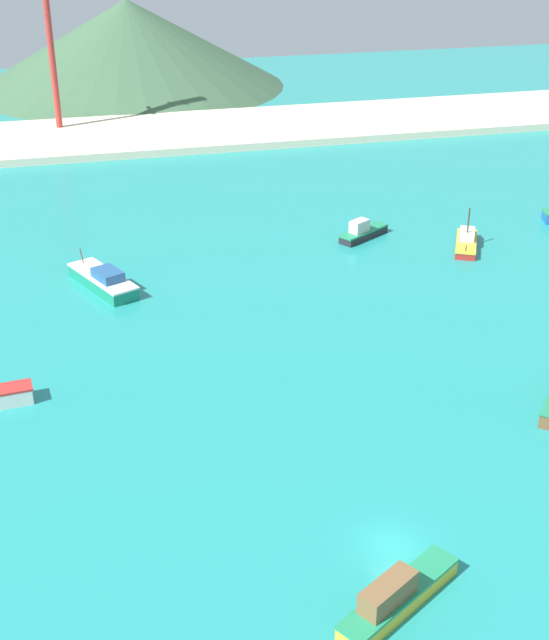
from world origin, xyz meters
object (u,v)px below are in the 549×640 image
object	(u,v)px
fishing_boat_2	(396,596)
fishing_boat_11	(104,280)
fishing_boat_10	(362,232)
radio_tower	(50,36)
fishing_boat_3	(466,242)

from	to	relation	value
fishing_boat_2	fishing_boat_11	distance (m)	52.59
fishing_boat_10	fishing_boat_11	size ratio (longest dim) A/B	0.67
fishing_boat_2	radio_tower	distance (m)	117.53
fishing_boat_10	radio_tower	bearing A→B (deg)	120.52
fishing_boat_10	fishing_boat_2	bearing A→B (deg)	-107.02
fishing_boat_11	radio_tower	bearing A→B (deg)	92.32
fishing_boat_10	fishing_boat_11	distance (m)	32.10
fishing_boat_2	fishing_boat_11	bearing A→B (deg)	104.99
fishing_boat_3	radio_tower	world-z (taller)	radio_tower
fishing_boat_2	fishing_boat_10	world-z (taller)	fishing_boat_2
fishing_boat_3	fishing_boat_11	distance (m)	42.27
fishing_boat_2	fishing_boat_11	xyz separation A→B (m)	(-13.61, 50.80, -0.04)
fishing_boat_2	fishing_boat_11	size ratio (longest dim) A/B	0.88
fishing_boat_2	fishing_boat_3	world-z (taller)	fishing_boat_3
fishing_boat_2	radio_tower	size ratio (longest dim) A/B	0.30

